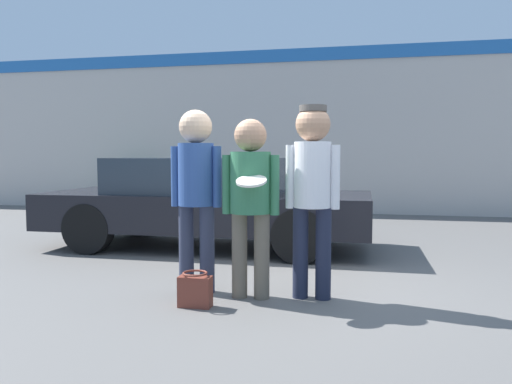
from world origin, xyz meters
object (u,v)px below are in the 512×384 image
object	(u,v)px
person_right	(312,181)
handbag	(195,290)
person_left	(196,182)
person_middle_with_frisbee	(251,191)
parked_car_near	(205,201)
shrub	(128,189)

from	to	relation	value
person_right	handbag	size ratio (longest dim) A/B	5.75
person_left	person_middle_with_frisbee	xyz separation A→B (m)	(0.58, -0.10, -0.07)
parked_car_near	handbag	xyz separation A→B (m)	(0.82, -2.85, -0.54)
parked_car_near	handbag	distance (m)	3.02
parked_car_near	shrub	world-z (taller)	parked_car_near
shrub	handbag	bearing A→B (deg)	-59.48
handbag	person_right	bearing A→B (deg)	26.23
person_left	person_right	world-z (taller)	person_right
person_left	parked_car_near	bearing A→B (deg)	105.78
person_right	parked_car_near	size ratio (longest dim) A/B	0.39
person_left	handbag	world-z (taller)	person_left
person_right	handbag	xyz separation A→B (m)	(-1.01, -0.50, -0.98)
parked_car_near	person_left	bearing A→B (deg)	-74.22
person_right	parked_car_near	bearing A→B (deg)	127.88
person_left	person_right	xyz separation A→B (m)	(1.16, 0.01, 0.02)
person_left	shrub	size ratio (longest dim) A/B	1.66
person_right	shrub	world-z (taller)	person_right
person_left	person_middle_with_frisbee	bearing A→B (deg)	-10.03
person_middle_with_frisbee	shrub	size ratio (longest dim) A/B	1.56
person_left	shrub	bearing A→B (deg)	121.42
person_left	shrub	world-z (taller)	person_left
parked_car_near	handbag	world-z (taller)	parked_car_near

